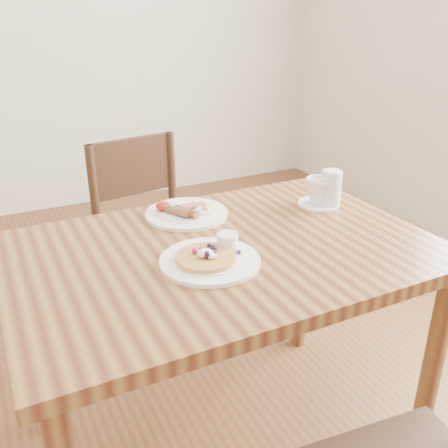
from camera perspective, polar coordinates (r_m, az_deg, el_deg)
name	(u,v)px	position (r m, az deg, el deg)	size (l,w,h in m)	color
ground	(224,441)	(1.88, 0.00, -23.52)	(5.00, 5.00, 0.00)	brown
dining_table	(224,277)	(1.47, 0.00, -6.04)	(1.20, 0.80, 0.75)	brown
chair_far	(151,236)	(2.11, -8.37, -1.32)	(0.48, 0.48, 0.88)	#362213
pancake_plate	(211,257)	(1.33, -1.52, -3.85)	(0.27, 0.27, 0.06)	white
breakfast_plate	(186,212)	(1.63, -4.42, 1.33)	(0.27, 0.27, 0.04)	white
teacup_saucer	(319,193)	(1.73, 10.79, 3.53)	(0.14, 0.14, 0.10)	white
water_glass	(331,189)	(1.72, 12.09, 3.93)	(0.07, 0.07, 0.13)	silver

